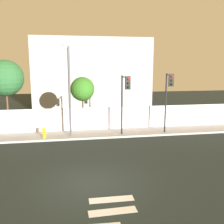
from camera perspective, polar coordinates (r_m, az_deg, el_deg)
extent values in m
plane|color=#202826|center=(12.02, -4.44, -15.71)|extent=(80.00, 80.00, 0.00)
cube|color=#A1A1A1|center=(19.69, -6.73, -5.06)|extent=(36.00, 2.40, 0.15)
cube|color=silver|center=(20.71, -6.99, -1.52)|extent=(36.00, 0.18, 1.80)
cube|color=silver|center=(9.99, 0.17, -21.47)|extent=(1.81, 0.48, 0.01)
cube|color=silver|center=(10.73, -0.13, -19.07)|extent=(1.81, 0.47, 0.01)
cylinder|color=black|center=(19.95, 11.97, 1.93)|extent=(0.12, 0.12, 4.58)
cylinder|color=black|center=(19.24, 12.70, 8.15)|extent=(0.16, 1.10, 0.08)
cube|color=black|center=(18.73, 13.17, 7.01)|extent=(0.35, 0.23, 0.90)
sphere|color=red|center=(18.61, 13.33, 7.81)|extent=(0.18, 0.18, 0.18)
sphere|color=#33260A|center=(18.62, 13.29, 6.95)|extent=(0.18, 0.18, 0.18)
sphere|color=black|center=(18.64, 13.25, 6.09)|extent=(0.18, 0.18, 0.18)
cylinder|color=black|center=(18.96, 2.24, 1.51)|extent=(0.12, 0.12, 4.45)
cylinder|color=black|center=(18.04, 2.91, 7.84)|extent=(0.16, 1.48, 0.08)
cube|color=black|center=(17.35, 3.57, 6.58)|extent=(0.35, 0.22, 0.90)
sphere|color=red|center=(17.22, 3.70, 7.45)|extent=(0.18, 0.18, 0.18)
sphere|color=#33260A|center=(17.23, 3.69, 6.52)|extent=(0.18, 0.18, 0.18)
sphere|color=black|center=(17.25, 3.68, 5.59)|extent=(0.18, 0.18, 0.18)
cylinder|color=#4C4C51|center=(18.61, -9.53, 4.38)|extent=(0.16, 0.16, 6.48)
cylinder|color=#4C4C51|center=(17.86, -10.42, 14.37)|extent=(0.45, 1.44, 0.10)
cube|color=beige|center=(17.15, -11.04, 14.19)|extent=(0.64, 0.38, 0.16)
cylinder|color=gold|center=(18.98, -15.04, -4.76)|extent=(0.24, 0.24, 0.60)
sphere|color=gold|center=(18.89, -15.09, -3.76)|extent=(0.26, 0.26, 0.26)
cylinder|color=gold|center=(18.98, -15.55, -4.68)|extent=(0.10, 0.09, 0.09)
cylinder|color=gold|center=(18.95, -14.53, -4.66)|extent=(0.10, 0.09, 0.09)
cylinder|color=brown|center=(22.29, -22.40, 0.49)|extent=(0.15, 0.15, 3.54)
sphere|color=#2A6232|center=(22.03, -22.86, 7.07)|extent=(2.88, 2.88, 2.88)
cylinder|color=brown|center=(21.84, -6.57, 0.04)|extent=(0.14, 0.14, 2.80)
sphere|color=#317020|center=(21.58, -6.68, 5.16)|extent=(2.03, 2.03, 2.03)
cube|color=#A0A0A0|center=(34.42, -4.59, 8.82)|extent=(15.07, 6.00, 8.79)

